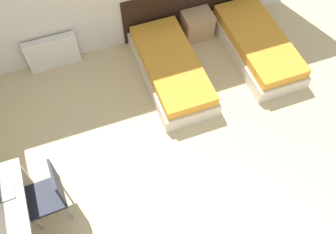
{
  "coord_description": "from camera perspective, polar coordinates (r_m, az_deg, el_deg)",
  "views": [
    {
      "loc": [
        -0.94,
        -0.07,
        4.77
      ],
      "look_at": [
        0.0,
        2.49,
        0.55
      ],
      "focal_mm": 40.0,
      "sensor_mm": 36.0,
      "label": 1
    }
  ],
  "objects": [
    {
      "name": "headboard_panel",
      "position": [
        6.66,
        3.83,
        16.4
      ],
      "size": [
        2.49,
        0.03,
        0.87
      ],
      "color": "black",
      "rests_on": "ground_plane"
    },
    {
      "name": "bed_near_window",
      "position": [
        5.97,
        0.52,
        7.25
      ],
      "size": [
        0.87,
        1.92,
        0.42
      ],
      "color": "beige",
      "rests_on": "ground_plane"
    },
    {
      "name": "bed_near_door",
      "position": [
        6.49,
        13.43,
        10.59
      ],
      "size": [
        0.87,
        1.92,
        0.42
      ],
      "color": "beige",
      "rests_on": "ground_plane"
    },
    {
      "name": "nightstand",
      "position": [
        6.64,
        4.48,
        13.85
      ],
      "size": [
        0.49,
        0.39,
        0.46
      ],
      "color": "tan",
      "rests_on": "ground_plane"
    },
    {
      "name": "radiator",
      "position": [
        6.35,
        -17.17,
        9.35
      ],
      "size": [
        0.83,
        0.12,
        0.59
      ],
      "color": "silver",
      "rests_on": "ground_plane"
    },
    {
      "name": "chair_near_laptop",
      "position": [
        4.77,
        -17.61,
        -10.96
      ],
      "size": [
        0.47,
        0.47,
        0.95
      ],
      "rotation": [
        0.0,
        0.0,
        0.05
      ],
      "color": "black",
      "rests_on": "ground_plane"
    }
  ]
}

